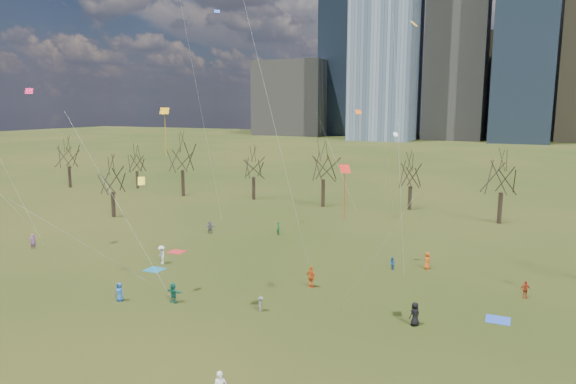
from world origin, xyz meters
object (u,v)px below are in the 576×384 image
at_px(blanket_navy, 498,320).
at_px(person_0, 119,292).
at_px(blanket_crimson, 177,252).
at_px(person_4, 311,277).
at_px(blanket_teal, 155,270).

height_order(blanket_navy, person_0, person_0).
height_order(blanket_crimson, person_0, person_0).
bearing_deg(blanket_crimson, blanket_navy, -8.59).
bearing_deg(person_4, blanket_teal, 29.66).
bearing_deg(blanket_crimson, person_4, -13.56).
xyz_separation_m(blanket_navy, blanket_crimson, (-30.46, 4.60, 0.00)).
xyz_separation_m(person_0, person_4, (12.17, 8.74, 0.16)).
height_order(blanket_navy, blanket_crimson, same).
relative_size(person_0, person_4, 0.82).
bearing_deg(blanket_teal, person_0, -71.09).
bearing_deg(blanket_teal, blanket_navy, 1.83).
bearing_deg(person_4, blanket_crimson, 9.85).
distance_m(blanket_navy, person_0, 27.59).
relative_size(blanket_crimson, person_0, 1.09).
relative_size(blanket_teal, blanket_navy, 1.00).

